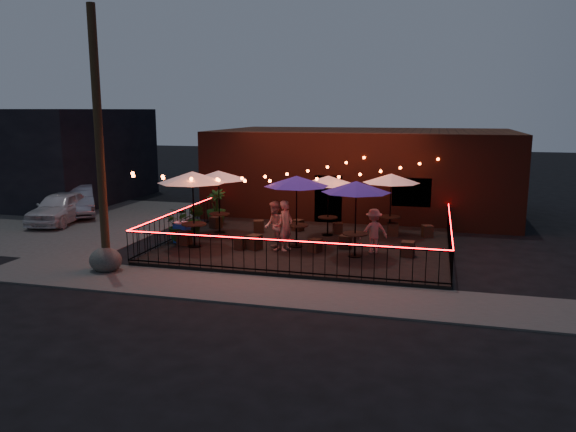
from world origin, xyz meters
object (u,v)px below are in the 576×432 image
object	(u,v)px
cafe_table_3	(328,181)
cafe_table_5	(391,179)
boulder	(106,260)
utility_pole	(99,143)
cafe_table_2	(297,182)
cooler	(182,232)
cafe_table_4	(356,188)
cafe_table_0	(193,178)
cafe_table_1	(219,176)

from	to	relation	value
cafe_table_3	cafe_table_5	size ratio (longest dim) A/B	1.15
cafe_table_3	boulder	distance (m)	8.73
utility_pole	cafe_table_3	world-z (taller)	utility_pole
cafe_table_2	cooler	xyz separation A→B (m)	(-4.23, -0.46, -1.94)
cafe_table_4	cafe_table_5	world-z (taller)	cafe_table_4
cafe_table_4	utility_pole	bearing A→B (deg)	-156.63
cafe_table_4	cafe_table_3	bearing A→B (deg)	116.77
cafe_table_0	cafe_table_5	world-z (taller)	cafe_table_0
utility_pole	cafe_table_4	distance (m)	8.14
cafe_table_2	cafe_table_3	size ratio (longest dim) A/B	1.08
cafe_table_5	cooler	xyz separation A→B (m)	(-7.30, -3.17, -1.82)
cafe_table_1	cafe_table_4	xyz separation A→B (m)	(5.74, -2.34, 0.05)
cafe_table_0	cafe_table_3	size ratio (longest dim) A/B	1.15
cafe_table_0	utility_pole	bearing A→B (deg)	-117.48
cafe_table_1	cafe_table_5	size ratio (longest dim) A/B	1.05
utility_pole	cafe_table_3	size ratio (longest dim) A/B	2.88
cafe_table_0	cafe_table_2	bearing A→B (deg)	14.77
cafe_table_5	boulder	xyz separation A→B (m)	(-8.16, -6.83, -1.98)
cafe_table_4	cooler	world-z (taller)	cafe_table_4
cooler	cafe_table_0	bearing A→B (deg)	-26.99
cafe_table_0	cafe_table_1	xyz separation A→B (m)	(-0.00, 2.43, -0.21)
cafe_table_0	cafe_table_4	world-z (taller)	cafe_table_0
utility_pole	cooler	distance (m)	5.03
utility_pole	cafe_table_4	world-z (taller)	utility_pole
cafe_table_3	cafe_table_1	bearing A→B (deg)	-172.08
utility_pole	cafe_table_1	bearing A→B (deg)	73.80
cafe_table_1	cafe_table_2	distance (m)	3.83
cafe_table_1	cafe_table_3	bearing A→B (deg)	7.92
utility_pole	cafe_table_3	distance (m)	8.63
cafe_table_1	cafe_table_2	bearing A→B (deg)	-23.06
cafe_table_2	cafe_table_4	xyz separation A→B (m)	(2.21, -0.83, -0.01)
cafe_table_2	cafe_table_0	bearing A→B (deg)	-165.23
cafe_table_1	cafe_table_2	xyz separation A→B (m)	(3.53, -1.50, 0.06)
utility_pole	cafe_table_4	size ratio (longest dim) A/B	3.10
cafe_table_3	cooler	world-z (taller)	cafe_table_3
cafe_table_0	boulder	xyz separation A→B (m)	(-1.56, -3.19, -2.24)
utility_pole	cafe_table_5	size ratio (longest dim) A/B	3.31
cafe_table_1	cafe_table_3	size ratio (longest dim) A/B	0.91
cafe_table_2	boulder	xyz separation A→B (m)	(-5.09, -4.12, -2.10)
cafe_table_1	cafe_table_0	bearing A→B (deg)	-90.00
utility_pole	cafe_table_5	bearing A→B (deg)	39.32
cafe_table_1	boulder	xyz separation A→B (m)	(-1.56, -5.62, -2.04)
cafe_table_3	cafe_table_2	bearing A→B (deg)	-109.34
cafe_table_0	cooler	size ratio (longest dim) A/B	4.16
utility_pole	cafe_table_0	xyz separation A→B (m)	(1.60, 3.08, -1.38)
cafe_table_1	utility_pole	bearing A→B (deg)	-106.20
utility_pole	cooler	xyz separation A→B (m)	(0.90, 3.54, -3.46)
cafe_table_3	cafe_table_5	world-z (taller)	cafe_table_5
cafe_table_4	cooler	xyz separation A→B (m)	(-6.44, 0.37, -1.93)
cafe_table_2	cafe_table_4	size ratio (longest dim) A/B	1.16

